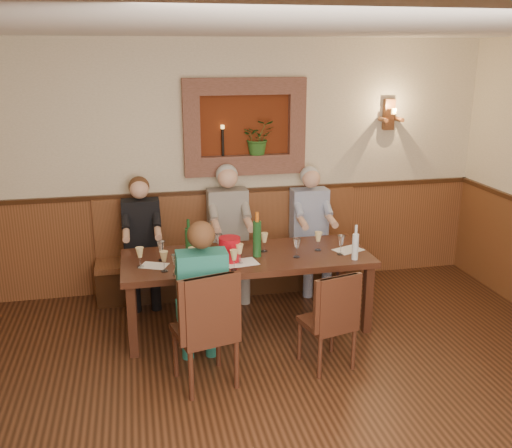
{
  "coord_description": "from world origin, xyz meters",
  "views": [
    {
      "loc": [
        -1.01,
        -3.26,
        2.65
      ],
      "look_at": [
        0.1,
        1.9,
        1.05
      ],
      "focal_mm": 40.0,
      "sensor_mm": 36.0,
      "label": 1
    }
  ],
  "objects_px": {
    "person_bench_right": "(311,239)",
    "wine_bottle_green_b": "(189,242)",
    "bench": "(231,263)",
    "spittoon_bucket": "(230,249)",
    "dining_table": "(247,263)",
    "chair_near_right": "(328,338)",
    "wine_bottle_green_a": "(257,238)",
    "water_bottle": "(355,246)",
    "chair_near_left": "(206,351)",
    "person_bench_mid": "(229,242)",
    "person_chair_front": "(202,312)",
    "person_bench_left": "(143,252)"
  },
  "relations": [
    {
      "from": "person_bench_left",
      "to": "spittoon_bucket",
      "type": "bearing_deg",
      "value": -49.92
    },
    {
      "from": "dining_table",
      "to": "person_bench_mid",
      "type": "bearing_deg",
      "value": 92.43
    },
    {
      "from": "bench",
      "to": "chair_near_right",
      "type": "distance_m",
      "value": 1.91
    },
    {
      "from": "chair_near_left",
      "to": "person_bench_right",
      "type": "xyz_separation_m",
      "value": [
        1.45,
        1.79,
        0.29
      ]
    },
    {
      "from": "dining_table",
      "to": "water_bottle",
      "type": "relative_size",
      "value": 7.05
    },
    {
      "from": "person_bench_left",
      "to": "person_chair_front",
      "type": "bearing_deg",
      "value": -74.66
    },
    {
      "from": "dining_table",
      "to": "water_bottle",
      "type": "distance_m",
      "value": 1.06
    },
    {
      "from": "spittoon_bucket",
      "to": "water_bottle",
      "type": "bearing_deg",
      "value": -9.96
    },
    {
      "from": "dining_table",
      "to": "person_bench_right",
      "type": "relative_size",
      "value": 1.7
    },
    {
      "from": "person_bench_right",
      "to": "chair_near_right",
      "type": "bearing_deg",
      "value": -102.42
    },
    {
      "from": "person_bench_mid",
      "to": "wine_bottle_green_a",
      "type": "bearing_deg",
      "value": -81.65
    },
    {
      "from": "person_bench_mid",
      "to": "person_chair_front",
      "type": "xyz_separation_m",
      "value": [
        -0.5,
        -1.61,
        -0.04
      ]
    },
    {
      "from": "bench",
      "to": "wine_bottle_green_b",
      "type": "xyz_separation_m",
      "value": [
        -0.55,
        -0.88,
        0.58
      ]
    },
    {
      "from": "chair_near_right",
      "to": "person_bench_mid",
      "type": "height_order",
      "value": "person_bench_mid"
    },
    {
      "from": "chair_near_right",
      "to": "person_bench_mid",
      "type": "distance_m",
      "value": 1.85
    },
    {
      "from": "person_bench_mid",
      "to": "chair_near_right",
      "type": "bearing_deg",
      "value": -71.72
    },
    {
      "from": "chair_near_left",
      "to": "water_bottle",
      "type": "distance_m",
      "value": 1.75
    },
    {
      "from": "dining_table",
      "to": "person_bench_left",
      "type": "distance_m",
      "value": 1.3
    },
    {
      "from": "bench",
      "to": "person_bench_left",
      "type": "bearing_deg",
      "value": -173.94
    },
    {
      "from": "chair_near_right",
      "to": "person_chair_front",
      "type": "relative_size",
      "value": 0.65
    },
    {
      "from": "person_bench_mid",
      "to": "spittoon_bucket",
      "type": "distance_m",
      "value": 0.99
    },
    {
      "from": "wine_bottle_green_a",
      "to": "dining_table",
      "type": "bearing_deg",
      "value": 159.12
    },
    {
      "from": "spittoon_bucket",
      "to": "wine_bottle_green_a",
      "type": "xyz_separation_m",
      "value": [
        0.28,
        0.07,
        0.07
      ]
    },
    {
      "from": "person_bench_right",
      "to": "bench",
      "type": "bearing_deg",
      "value": 173.42
    },
    {
      "from": "chair_near_left",
      "to": "person_chair_front",
      "type": "distance_m",
      "value": 0.32
    },
    {
      "from": "person_bench_left",
      "to": "spittoon_bucket",
      "type": "xyz_separation_m",
      "value": [
        0.8,
        -0.95,
        0.3
      ]
    },
    {
      "from": "person_chair_front",
      "to": "chair_near_left",
      "type": "bearing_deg",
      "value": -88.31
    },
    {
      "from": "dining_table",
      "to": "person_chair_front",
      "type": "xyz_separation_m",
      "value": [
        -0.54,
        -0.78,
        -0.1
      ]
    },
    {
      "from": "person_bench_left",
      "to": "spittoon_bucket",
      "type": "relative_size",
      "value": 5.95
    },
    {
      "from": "person_chair_front",
      "to": "person_bench_mid",
      "type": "bearing_deg",
      "value": 72.66
    },
    {
      "from": "bench",
      "to": "spittoon_bucket",
      "type": "distance_m",
      "value": 1.19
    },
    {
      "from": "wine_bottle_green_a",
      "to": "spittoon_bucket",
      "type": "bearing_deg",
      "value": -165.69
    },
    {
      "from": "person_bench_right",
      "to": "water_bottle",
      "type": "relative_size",
      "value": 4.16
    },
    {
      "from": "person_bench_left",
      "to": "water_bottle",
      "type": "xyz_separation_m",
      "value": [
        1.97,
        -1.15,
        0.32
      ]
    },
    {
      "from": "water_bottle",
      "to": "chair_near_right",
      "type": "bearing_deg",
      "value": -128.03
    },
    {
      "from": "dining_table",
      "to": "person_chair_front",
      "type": "distance_m",
      "value": 0.95
    },
    {
      "from": "chair_near_right",
      "to": "water_bottle",
      "type": "xyz_separation_m",
      "value": [
        0.45,
        0.58,
        0.62
      ]
    },
    {
      "from": "spittoon_bucket",
      "to": "water_bottle",
      "type": "relative_size",
      "value": 0.68
    },
    {
      "from": "person_bench_right",
      "to": "wine_bottle_green_b",
      "type": "distance_m",
      "value": 1.69
    },
    {
      "from": "dining_table",
      "to": "wine_bottle_green_b",
      "type": "height_order",
      "value": "wine_bottle_green_b"
    },
    {
      "from": "person_chair_front",
      "to": "wine_bottle_green_a",
      "type": "distance_m",
      "value": 1.04
    },
    {
      "from": "wine_bottle_green_b",
      "to": "chair_near_left",
      "type": "bearing_deg",
      "value": -88.94
    },
    {
      "from": "chair_near_right",
      "to": "wine_bottle_green_b",
      "type": "height_order",
      "value": "wine_bottle_green_b"
    },
    {
      "from": "person_bench_left",
      "to": "chair_near_right",
      "type": "bearing_deg",
      "value": -48.72
    },
    {
      "from": "chair_near_left",
      "to": "person_bench_right",
      "type": "distance_m",
      "value": 2.32
    },
    {
      "from": "person_bench_left",
      "to": "person_chair_front",
      "type": "xyz_separation_m",
      "value": [
        0.44,
        -1.62,
        0.0
      ]
    },
    {
      "from": "dining_table",
      "to": "person_chair_front",
      "type": "relative_size",
      "value": 1.73
    },
    {
      "from": "person_chair_front",
      "to": "wine_bottle_green_a",
      "type": "bearing_deg",
      "value": 49.63
    },
    {
      "from": "dining_table",
      "to": "spittoon_bucket",
      "type": "relative_size",
      "value": 10.34
    },
    {
      "from": "dining_table",
      "to": "person_bench_mid",
      "type": "distance_m",
      "value": 0.84
    }
  ]
}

